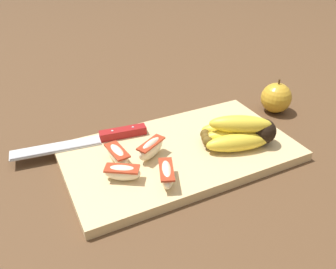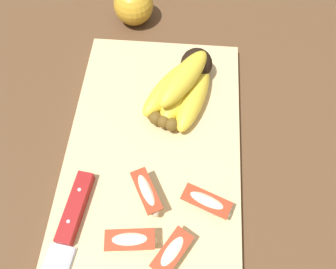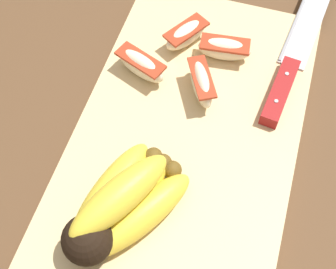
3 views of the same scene
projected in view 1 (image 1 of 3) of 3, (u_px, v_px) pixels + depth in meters
The scene contains 9 objects.
ground_plane at pixel (180, 156), 0.72m from camera, with size 6.00×6.00×0.00m, color brown.
cutting_board at pixel (180, 154), 0.71m from camera, with size 0.47×0.26×0.02m, color #DBBC84.
banana_bunch at pixel (240, 133), 0.71m from camera, with size 0.16×0.13×0.07m.
chefs_knife at pixel (101, 138), 0.73m from camera, with size 0.28×0.06×0.02m.
apple_wedge_near at pixel (151, 148), 0.67m from camera, with size 0.07×0.05×0.04m.
apple_wedge_middle at pixel (122, 172), 0.61m from camera, with size 0.07×0.06×0.03m.
apple_wedge_far at pixel (117, 155), 0.66m from camera, with size 0.03×0.07×0.03m.
apple_wedge_extra at pixel (166, 174), 0.61m from camera, with size 0.05×0.08×0.03m.
whole_apple at pixel (276, 98), 0.86m from camera, with size 0.08×0.08×0.09m.
Camera 1 is at (-0.28, -0.51, 0.42)m, focal length 36.85 mm.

